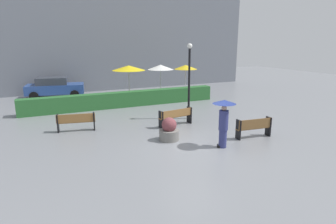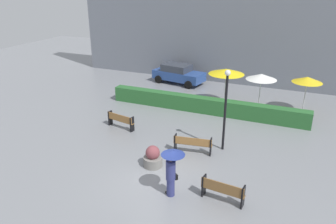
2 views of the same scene
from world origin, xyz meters
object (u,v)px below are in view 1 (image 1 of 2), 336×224
Objects in this scene: pedestrian_with_umbrella at (224,117)px; patio_umbrella_yellow_far at (186,67)px; bench_near_right at (254,127)px; parked_car at (55,87)px; bench_far_left at (76,121)px; planter_pot at (169,130)px; bench_mid_center at (176,116)px; lamp_post at (189,74)px; patio_umbrella_yellow at (129,68)px; patio_umbrella_white at (161,67)px.

patio_umbrella_yellow_far is at bearing 68.96° from pedestrian_with_umbrella.
bench_near_right is at bearing -102.44° from patio_umbrella_yellow_far.
patio_umbrella_yellow_far is (2.45, 11.09, 1.68)m from bench_near_right.
bench_near_right is 0.39× the size of parked_car.
bench_far_left is 11.81m from patio_umbrella_yellow_far.
bench_mid_center is at bearing 56.01° from planter_pot.
bench_near_right is 4.75m from lamp_post.
bench_near_right is 15.87m from parked_car.
bench_far_left is 6.38m from lamp_post.
patio_umbrella_yellow is 5.03m from patio_umbrella_yellow_far.
pedestrian_with_umbrella is 10.85m from patio_umbrella_yellow.
bench_far_left is 9.70m from parked_car.
patio_umbrella_white reaches higher than parked_car.
patio_umbrella_yellow is at bearing -172.16° from patio_umbrella_yellow_far.
bench_mid_center is 0.46× the size of lamp_post.
lamp_post is at bearing 37.41° from bench_mid_center.
lamp_post reaches higher than pedestrian_with_umbrella.
lamp_post reaches higher than bench_far_left.
bench_far_left is at bearing 166.44° from bench_mid_center.
planter_pot is at bearing -121.72° from patio_umbrella_yellow_far.
bench_far_left is 7.81m from patio_umbrella_yellow.
parked_car is at bearing 117.63° from bench_near_right.
pedestrian_with_umbrella is 0.44× the size of parked_car.
bench_near_right is 0.67× the size of patio_umbrella_yellow.
bench_far_left is 1.77× the size of planter_pot.
bench_near_right is at bearing -62.37° from parked_car.
planter_pot is (-1.27, -1.89, -0.08)m from bench_mid_center.
pedestrian_with_umbrella reaches higher than bench_near_right.
pedestrian_with_umbrella is 15.41m from parked_car.
parked_car is at bearing 150.54° from patio_umbrella_white.
patio_umbrella_white reaches higher than patio_umbrella_yellow_far.
pedestrian_with_umbrella is at bearing -169.16° from bench_near_right.
bench_mid_center is 1.06× the size of bench_far_left.
bench_far_left is at bearing 148.48° from bench_near_right.
pedestrian_with_umbrella is at bearing -69.50° from parked_car.
bench_mid_center is 2.56m from lamp_post.
bench_near_right is 0.88× the size of pedestrian_with_umbrella.
lamp_post is 1.62× the size of patio_umbrella_white.
patio_umbrella_white is (2.31, -0.39, -0.00)m from patio_umbrella_yellow.
parked_car reaches higher than planter_pot.
parked_car is at bearing 106.46° from planter_pot.
patio_umbrella_yellow is 0.58× the size of parked_car.
bench_far_left is at bearing -144.84° from patio_umbrella_yellow_far.
pedestrian_with_umbrella is at bearing -87.00° from patio_umbrella_yellow.
pedestrian_with_umbrella is (0.36, -3.58, 0.74)m from bench_mid_center.
patio_umbrella_yellow_far is at bearing 77.56° from bench_near_right.
patio_umbrella_yellow reaches higher than pedestrian_with_umbrella.
pedestrian_with_umbrella is at bearing -99.53° from patio_umbrella_white.
patio_umbrella_yellow_far is at bearing 58.28° from planter_pot.
planter_pot is 0.23× the size of parked_car.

